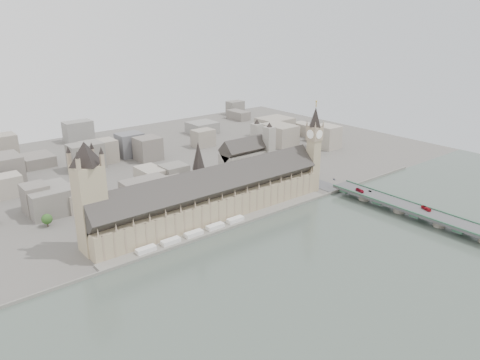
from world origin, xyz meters
TOP-DOWN VIEW (x-y plane):
  - ground at (0.00, 0.00)m, footprint 900.00×900.00m
  - river_thames at (0.00, -165.00)m, footprint 600.00×600.00m
  - embankment_wall at (0.00, -15.00)m, footprint 600.00×1.50m
  - river_terrace at (0.00, -7.50)m, footprint 270.00×15.00m
  - terrace_tents at (-40.00, -7.00)m, footprint 118.00×7.00m
  - palace_of_westminster at (0.00, 19.70)m, footprint 265.00×40.73m
  - elizabeth_tower at (138.00, 8.00)m, footprint 17.00×17.00m
  - victoria_tower at (-122.00, 26.00)m, footprint 30.00×30.00m
  - central_tower at (-10.00, 26.00)m, footprint 13.00×13.00m
  - westminster_bridge at (162.00, -87.50)m, footprint 25.00×325.00m
  - bridge_parapets at (162.00, -132.00)m, footprint 25.00×235.00m
  - westminster_abbey at (110.92, 95.00)m, footprint 68.00×36.00m
  - city_skyline_inland at (0.00, 245.00)m, footprint 720.00×360.00m
  - park_trees at (-10.00, 60.00)m, footprint 110.00×30.00m
  - red_bus_north at (156.83, -46.72)m, footprint 5.23×11.70m
  - red_bus_south at (166.90, -121.59)m, footprint 6.27×12.03m
  - car_silver at (165.98, -53.99)m, footprint 1.52×3.87m
  - car_approach at (165.58, -2.80)m, footprint 3.47×5.02m

SIDE VIEW (x-z plane):
  - ground at x=0.00m, z-range 0.00..0.00m
  - river_thames at x=0.00m, z-range 0.00..0.00m
  - river_terrace at x=0.00m, z-range 0.00..2.00m
  - embankment_wall at x=0.00m, z-range 0.00..3.00m
  - terrace_tents at x=-40.00m, z-range 2.00..6.00m
  - westminster_bridge at x=162.00m, z-range 0.00..10.25m
  - park_trees at x=-10.00m, z-range 0.00..15.00m
  - bridge_parapets at x=162.00m, z-range 10.25..11.40m
  - car_silver at x=165.98m, z-range 10.25..11.50m
  - car_approach at x=165.58m, z-range 10.25..11.60m
  - red_bus_north at x=156.83m, z-range 10.25..13.42m
  - red_bus_south at x=166.90m, z-range 10.25..13.52m
  - city_skyline_inland at x=0.00m, z-range 0.00..38.00m
  - palace_of_westminster at x=0.00m, z-range -5.02..50.43m
  - westminster_abbey at x=110.92m, z-range -6.92..57.08m
  - victoria_tower at x=-122.00m, z-range 5.20..105.20m
  - central_tower at x=-10.00m, z-range 33.92..81.92m
  - elizabeth_tower at x=138.00m, z-range 4.34..111.84m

